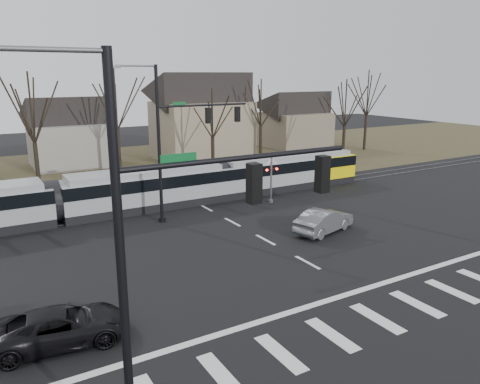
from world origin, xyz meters
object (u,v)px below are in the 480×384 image
tram (145,188)px  suv (61,327)px  sedan (324,221)px  rail_crossing_signal (271,179)px

tram → suv: 17.67m
suv → sedan: bearing=-67.0°
tram → rail_crossing_signal: 9.49m
tram → rail_crossing_signal: size_ratio=9.71×
tram → sedan: tram is taller
sedan → suv: bearing=90.3°
tram → suv: size_ratio=7.59×
sedan → rail_crossing_signal: (1.06, 7.43, 1.15)m
tram → sedan: 13.26m
tram → suv: (-8.62, -15.40, -0.93)m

